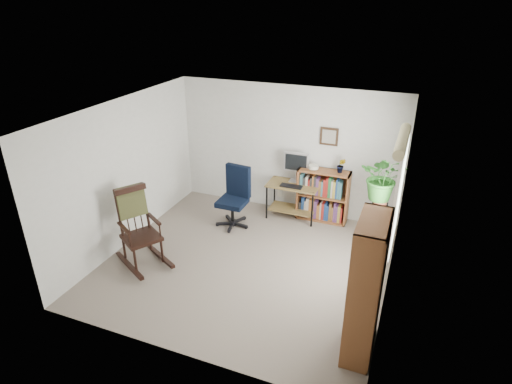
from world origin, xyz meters
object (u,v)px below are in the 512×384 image
at_px(desk, 293,201).
at_px(rocking_chair, 140,228).
at_px(low_bookshelf, 323,195).
at_px(tall_bookshelf, 366,289).
at_px(office_chair, 232,198).

relative_size(desk, rocking_chair, 0.75).
distance_m(low_bookshelf, tall_bookshelf, 3.20).
distance_m(desk, low_bookshelf, 0.57).
bearing_deg(low_bookshelf, rocking_chair, -133.03).
xyz_separation_m(office_chair, rocking_chair, (-0.80, -1.58, 0.07)).
bearing_deg(low_bookshelf, desk, -167.33).
bearing_deg(tall_bookshelf, desk, 121.00).
bearing_deg(desk, office_chair, -142.48).
bearing_deg(office_chair, low_bookshelf, 36.81).
relative_size(office_chair, tall_bookshelf, 0.64).
bearing_deg(desk, rocking_chair, -126.82).
relative_size(office_chair, rocking_chair, 0.89).
bearing_deg(rocking_chair, low_bookshelf, -10.95).
xyz_separation_m(desk, low_bookshelf, (0.53, 0.12, 0.15)).
relative_size(low_bookshelf, tall_bookshelf, 0.56).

